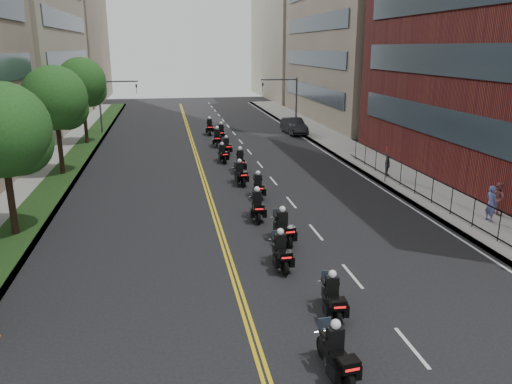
% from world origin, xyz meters
% --- Properties ---
extents(ground, '(160.00, 160.00, 0.00)m').
position_xyz_m(ground, '(0.00, 0.00, 0.00)').
color(ground, black).
rests_on(ground, ground).
extents(sidewalk_right, '(4.00, 90.00, 0.15)m').
position_xyz_m(sidewalk_right, '(12.00, 25.00, 0.07)').
color(sidewalk_right, gray).
rests_on(sidewalk_right, ground).
extents(sidewalk_left, '(4.00, 90.00, 0.15)m').
position_xyz_m(sidewalk_left, '(-12.00, 25.00, 0.07)').
color(sidewalk_left, gray).
rests_on(sidewalk_left, ground).
extents(grass_strip, '(2.00, 90.00, 0.04)m').
position_xyz_m(grass_strip, '(-11.20, 25.00, 0.17)').
color(grass_strip, '#193312').
rests_on(grass_strip, sidewalk_left).
extents(building_right_far, '(15.00, 28.00, 26.00)m').
position_xyz_m(building_right_far, '(21.50, 78.00, 13.00)').
color(building_right_far, gray).
rests_on(building_right_far, ground).
extents(building_left_far, '(16.00, 28.00, 26.00)m').
position_xyz_m(building_left_far, '(-22.00, 78.00, 13.00)').
color(building_left_far, '#7C685B').
rests_on(building_left_far, ground).
extents(iron_fence, '(0.05, 28.00, 1.50)m').
position_xyz_m(iron_fence, '(11.00, 12.00, 0.90)').
color(iron_fence, black).
rests_on(iron_fence, sidewalk_right).
extents(street_trees, '(4.40, 38.40, 7.98)m').
position_xyz_m(street_trees, '(-11.05, 18.61, 5.13)').
color(street_trees, '#2F1F15').
rests_on(street_trees, ground).
extents(traffic_signal_right, '(4.09, 0.20, 5.60)m').
position_xyz_m(traffic_signal_right, '(9.54, 42.00, 3.70)').
color(traffic_signal_right, '#3F3F44').
rests_on(traffic_signal_right, ground).
extents(traffic_signal_left, '(4.09, 0.20, 5.60)m').
position_xyz_m(traffic_signal_left, '(-9.54, 42.00, 3.70)').
color(traffic_signal_left, '#3F3F44').
rests_on(traffic_signal_left, ground).
extents(motorcycle_0, '(0.65, 2.28, 1.68)m').
position_xyz_m(motorcycle_0, '(0.48, -0.90, 0.67)').
color(motorcycle_0, black).
rests_on(motorcycle_0, ground).
extents(motorcycle_1, '(0.56, 2.20, 1.63)m').
position_xyz_m(motorcycle_1, '(1.41, 2.23, 0.64)').
color(motorcycle_1, black).
rests_on(motorcycle_1, ground).
extents(motorcycle_2, '(0.53, 2.29, 1.69)m').
position_xyz_m(motorcycle_2, '(0.56, 6.29, 0.67)').
color(motorcycle_2, black).
rests_on(motorcycle_2, ground).
extents(motorcycle_3, '(0.68, 2.38, 1.76)m').
position_xyz_m(motorcycle_3, '(1.28, 8.94, 0.70)').
color(motorcycle_3, black).
rests_on(motorcycle_3, ground).
extents(motorcycle_4, '(0.63, 2.40, 1.77)m').
position_xyz_m(motorcycle_4, '(0.70, 12.42, 0.70)').
color(motorcycle_4, black).
rests_on(motorcycle_4, ground).
extents(motorcycle_5, '(0.56, 2.24, 1.65)m').
position_xyz_m(motorcycle_5, '(1.47, 16.32, 0.65)').
color(motorcycle_5, black).
rests_on(motorcycle_5, ground).
extents(motorcycle_6, '(0.68, 2.32, 1.72)m').
position_xyz_m(motorcycle_6, '(0.84, 19.52, 0.68)').
color(motorcycle_6, black).
rests_on(motorcycle_6, ground).
extents(motorcycle_7, '(0.71, 2.53, 1.87)m').
position_xyz_m(motorcycle_7, '(1.36, 23.00, 0.74)').
color(motorcycle_7, black).
rests_on(motorcycle_7, ground).
extents(motorcycle_8, '(0.65, 2.18, 1.61)m').
position_xyz_m(motorcycle_8, '(0.45, 26.37, 0.64)').
color(motorcycle_8, black).
rests_on(motorcycle_8, ground).
extents(motorcycle_9, '(0.56, 2.16, 1.59)m').
position_xyz_m(motorcycle_9, '(1.14, 29.45, 0.63)').
color(motorcycle_9, black).
rests_on(motorcycle_9, ground).
extents(motorcycle_10, '(0.66, 2.53, 1.87)m').
position_xyz_m(motorcycle_10, '(0.71, 32.96, 0.74)').
color(motorcycle_10, black).
rests_on(motorcycle_10, ground).
extents(motorcycle_11, '(0.70, 2.46, 1.82)m').
position_xyz_m(motorcycle_11, '(1.42, 36.06, 0.72)').
color(motorcycle_11, black).
rests_on(motorcycle_11, ground).
extents(motorcycle_12, '(0.61, 2.55, 1.88)m').
position_xyz_m(motorcycle_12, '(0.60, 39.54, 0.74)').
color(motorcycle_12, black).
rests_on(motorcycle_12, ground).
extents(parked_sedan, '(1.99, 5.05, 1.64)m').
position_xyz_m(parked_sedan, '(9.40, 38.66, 0.82)').
color(parked_sedan, black).
rests_on(parked_sedan, ground).
extents(pedestrian_a, '(0.54, 0.74, 1.89)m').
position_xyz_m(pedestrian_a, '(12.38, 9.65, 1.09)').
color(pedestrian_a, '#4C528C').
rests_on(pedestrian_a, sidewalk_right).
extents(pedestrian_b, '(0.71, 0.88, 1.72)m').
position_xyz_m(pedestrian_b, '(13.50, 10.65, 1.01)').
color(pedestrian_b, '#8D4D4D').
rests_on(pedestrian_b, sidewalk_right).
extents(pedestrian_c, '(0.42, 0.88, 1.46)m').
position_xyz_m(pedestrian_c, '(11.20, 19.46, 0.88)').
color(pedestrian_c, '#46454D').
rests_on(pedestrian_c, sidewalk_right).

